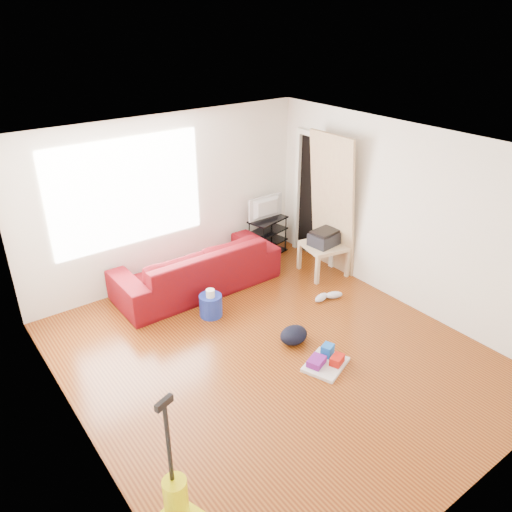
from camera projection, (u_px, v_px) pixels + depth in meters
room at (271, 257)px, 5.64m from camera, size 4.51×5.01×2.51m
sofa at (198, 288)px, 7.51m from camera, size 2.44×0.95×0.71m
tv_stand at (268, 236)px, 8.38m from camera, size 0.71×0.50×0.65m
tv at (268, 208)px, 8.15m from camera, size 0.66×0.09×0.38m
side_table at (324, 249)px, 7.76m from camera, size 0.71×0.71×0.49m
printer at (325, 238)px, 7.67m from camera, size 0.48×0.39×0.23m
bucket at (211, 315)px, 6.84m from camera, size 0.38×0.38×0.31m
toilet_paper at (211, 303)px, 6.72m from camera, size 0.12×0.12×0.11m
cleaning_tray at (326, 361)px, 5.87m from camera, size 0.62×0.56×0.18m
backpack at (293, 342)px, 6.29m from camera, size 0.42×0.36×0.21m
sneakers at (328, 296)px, 7.18m from camera, size 0.47×0.24×0.11m
vacuum at (178, 508)px, 3.94m from camera, size 0.37×0.39×1.32m
door_panel at (328, 268)px, 8.09m from camera, size 0.27×0.88×2.18m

